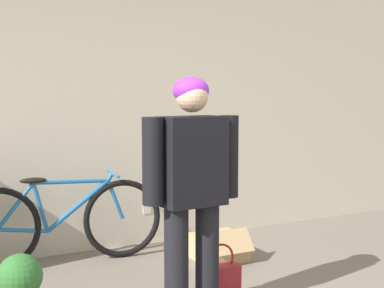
% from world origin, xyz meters
% --- Properties ---
extents(wall_back, '(8.00, 0.07, 2.60)m').
position_xyz_m(wall_back, '(0.00, 2.90, 1.30)').
color(wall_back, beige).
rests_on(wall_back, ground_plane).
extents(person, '(0.67, 0.26, 1.57)m').
position_xyz_m(person, '(0.10, 1.07, 0.91)').
color(person, black).
rests_on(person, ground_plane).
extents(bicycle, '(1.76, 0.46, 0.78)m').
position_xyz_m(bicycle, '(-0.35, 2.60, 0.37)').
color(bicycle, black).
rests_on(bicycle, ground_plane).
extents(handbag, '(0.27, 0.13, 0.42)m').
position_xyz_m(handbag, '(0.41, 1.23, 0.14)').
color(handbag, maroon).
rests_on(handbag, ground_plane).
extents(cardboard_box, '(0.43, 0.48, 0.30)m').
position_xyz_m(cardboard_box, '(0.90, 2.08, 0.11)').
color(cardboard_box, tan).
rests_on(cardboard_box, ground_plane).
extents(potted_plant, '(0.29, 0.29, 0.44)m').
position_xyz_m(potted_plant, '(-0.89, 1.57, 0.25)').
color(potted_plant, brown).
rests_on(potted_plant, ground_plane).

